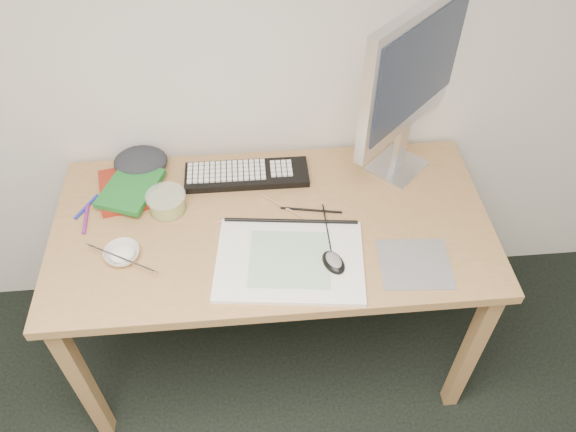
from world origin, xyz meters
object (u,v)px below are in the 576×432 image
desk (273,239)px  monitor (414,74)px  sketchpad (290,260)px  keyboard (247,175)px  rice_bowl (122,254)px

desk → monitor: monitor is taller
sketchpad → keyboard: (-0.11, 0.38, 0.01)m
desk → rice_bowl: rice_bowl is taller
rice_bowl → keyboard: bearing=40.0°
desk → monitor: bearing=26.6°
desk → keyboard: size_ratio=3.31×
keyboard → rice_bowl: size_ratio=3.97×
sketchpad → keyboard: size_ratio=1.04×
keyboard → monitor: 0.64m
sketchpad → keyboard: 0.40m
desk → sketchpad: bearing=-75.6°
rice_bowl → sketchpad: bearing=-6.7°
sketchpad → monitor: bearing=50.0°
desk → keyboard: bearing=108.2°
sketchpad → monitor: 0.68m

